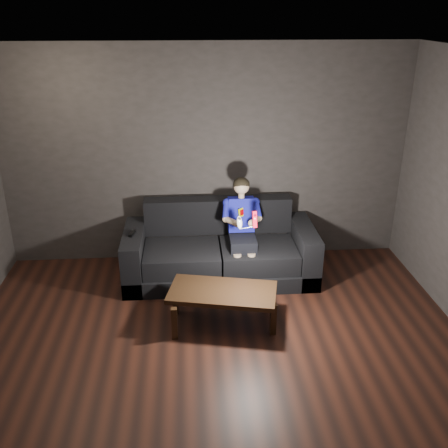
{
  "coord_description": "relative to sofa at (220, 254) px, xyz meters",
  "views": [
    {
      "loc": [
        -0.22,
        -3.47,
        3.04
      ],
      "look_at": [
        0.15,
        1.55,
        0.85
      ],
      "focal_mm": 40.0,
      "sensor_mm": 36.0,
      "label": 1
    }
  ],
  "objects": [
    {
      "name": "child",
      "position": [
        0.26,
        -0.06,
        0.45
      ],
      "size": [
        0.46,
        0.56,
        1.13
      ],
      "color": "black",
      "rests_on": "sofa"
    },
    {
      "name": "back_wall",
      "position": [
        -0.13,
        0.56,
        1.06
      ],
      "size": [
        5.0,
        0.04,
        2.7
      ],
      "primitive_type": "cube",
      "color": "#36322F",
      "rests_on": "ground"
    },
    {
      "name": "wii_remote_black",
      "position": [
        -1.02,
        -0.08,
        0.35
      ],
      "size": [
        0.07,
        0.17,
        0.03
      ],
      "color": "black",
      "rests_on": "sofa"
    },
    {
      "name": "coffee_table",
      "position": [
        -0.04,
        -1.03,
        0.05
      ],
      "size": [
        1.18,
        0.76,
        0.39
      ],
      "color": "black",
      "rests_on": "floor"
    },
    {
      "name": "floor",
      "position": [
        -0.13,
        -1.94,
        -0.29
      ],
      "size": [
        5.0,
        5.0,
        0.0
      ],
      "primitive_type": "plane",
      "color": "black",
      "rests_on": "ground"
    },
    {
      "name": "wii_remote_red",
      "position": [
        0.35,
        -0.5,
        0.66
      ],
      "size": [
        0.05,
        0.07,
        0.19
      ],
      "color": "red",
      "rests_on": "child"
    },
    {
      "name": "nunchuk_white",
      "position": [
        0.18,
        -0.49,
        0.62
      ],
      "size": [
        0.08,
        0.11,
        0.15
      ],
      "color": "silver",
      "rests_on": "child"
    },
    {
      "name": "sofa",
      "position": [
        0.0,
        0.0,
        0.0
      ],
      "size": [
        2.28,
        0.98,
        0.88
      ],
      "color": "black",
      "rests_on": "floor"
    },
    {
      "name": "ceiling",
      "position": [
        -0.13,
        -1.94,
        2.41
      ],
      "size": [
        5.0,
        5.0,
        0.02
      ],
      "primitive_type": "cube",
      "color": "silver",
      "rests_on": "back_wall"
    }
  ]
}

